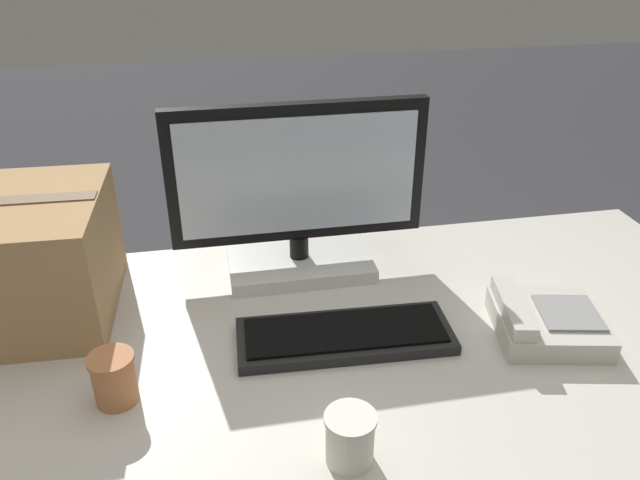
{
  "coord_description": "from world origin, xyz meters",
  "views": [
    {
      "loc": [
        -0.22,
        -0.95,
        1.5
      ],
      "look_at": [
        -0.01,
        0.16,
        0.89
      ],
      "focal_mm": 35.0,
      "sensor_mm": 36.0,
      "label": 1
    }
  ],
  "objects_px": {
    "desk_phone": "(544,321)",
    "monitor": "(298,200)",
    "paper_cup_left": "(114,378)",
    "keyboard": "(345,335)",
    "paper_cup_right": "(350,438)",
    "cardboard_box": "(16,259)"
  },
  "relations": [
    {
      "from": "monitor",
      "to": "paper_cup_right",
      "type": "distance_m",
      "value": 0.6
    },
    {
      "from": "keyboard",
      "to": "paper_cup_right",
      "type": "relative_size",
      "value": 4.81
    },
    {
      "from": "desk_phone",
      "to": "monitor",
      "type": "bearing_deg",
      "value": 153.85
    },
    {
      "from": "paper_cup_left",
      "to": "paper_cup_right",
      "type": "height_order",
      "value": "paper_cup_left"
    },
    {
      "from": "monitor",
      "to": "cardboard_box",
      "type": "bearing_deg",
      "value": -173.47
    },
    {
      "from": "desk_phone",
      "to": "paper_cup_right",
      "type": "height_order",
      "value": "paper_cup_right"
    },
    {
      "from": "cardboard_box",
      "to": "desk_phone",
      "type": "bearing_deg",
      "value": -14.87
    },
    {
      "from": "monitor",
      "to": "paper_cup_left",
      "type": "relative_size",
      "value": 6.07
    },
    {
      "from": "keyboard",
      "to": "desk_phone",
      "type": "xyz_separation_m",
      "value": [
        0.4,
        -0.05,
        0.01
      ]
    },
    {
      "from": "paper_cup_left",
      "to": "paper_cup_right",
      "type": "xyz_separation_m",
      "value": [
        0.36,
        -0.2,
        -0.0
      ]
    },
    {
      "from": "monitor",
      "to": "keyboard",
      "type": "relative_size",
      "value": 1.33
    },
    {
      "from": "monitor",
      "to": "keyboard",
      "type": "bearing_deg",
      "value": -81.56
    },
    {
      "from": "monitor",
      "to": "desk_phone",
      "type": "relative_size",
      "value": 2.38
    },
    {
      "from": "keyboard",
      "to": "desk_phone",
      "type": "bearing_deg",
      "value": -4.5
    },
    {
      "from": "monitor",
      "to": "desk_phone",
      "type": "distance_m",
      "value": 0.57
    },
    {
      "from": "cardboard_box",
      "to": "paper_cup_left",
      "type": "bearing_deg",
      "value": -56.33
    },
    {
      "from": "keyboard",
      "to": "paper_cup_right",
      "type": "height_order",
      "value": "paper_cup_right"
    },
    {
      "from": "keyboard",
      "to": "desk_phone",
      "type": "height_order",
      "value": "desk_phone"
    },
    {
      "from": "keyboard",
      "to": "cardboard_box",
      "type": "bearing_deg",
      "value": 162.92
    },
    {
      "from": "monitor",
      "to": "desk_phone",
      "type": "xyz_separation_m",
      "value": [
        0.44,
        -0.34,
        -0.15
      ]
    },
    {
      "from": "desk_phone",
      "to": "paper_cup_left",
      "type": "relative_size",
      "value": 2.56
    },
    {
      "from": "monitor",
      "to": "desk_phone",
      "type": "bearing_deg",
      "value": -37.76
    }
  ]
}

